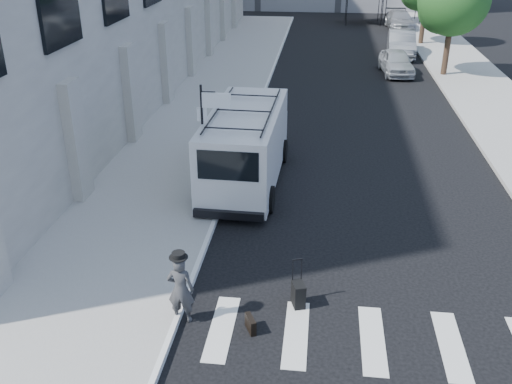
% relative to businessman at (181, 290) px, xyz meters
% --- Properties ---
extents(ground, '(120.00, 120.00, 0.00)m').
position_rel_businessman_xyz_m(ground, '(1.90, 2.83, -0.80)').
color(ground, black).
rests_on(ground, ground).
extents(sidewalk_left, '(4.50, 48.00, 0.15)m').
position_rel_businessman_xyz_m(sidewalk_left, '(-2.35, 18.83, -0.73)').
color(sidewalk_left, gray).
rests_on(sidewalk_left, ground).
extents(sidewalk_right, '(4.00, 56.00, 0.15)m').
position_rel_businessman_xyz_m(sidewalk_right, '(10.90, 22.83, -0.73)').
color(sidewalk_right, gray).
rests_on(sidewalk_right, ground).
extents(sign_pole, '(1.03, 0.07, 3.50)m').
position_rel_businessman_xyz_m(sign_pole, '(-0.46, 6.03, 1.85)').
color(sign_pole, black).
rests_on(sign_pole, sidewalk_left).
extents(tree_near, '(3.80, 3.83, 6.03)m').
position_rel_businessman_xyz_m(tree_near, '(9.40, 22.98, 3.17)').
color(tree_near, black).
rests_on(tree_near, ground).
extents(businessman, '(0.60, 0.40, 1.61)m').
position_rel_businessman_xyz_m(businessman, '(0.00, 0.00, 0.00)').
color(businessman, '#353537').
rests_on(businessman, ground).
extents(briefcase, '(0.30, 0.45, 0.34)m').
position_rel_businessman_xyz_m(briefcase, '(1.52, -0.17, -0.63)').
color(briefcase, black).
rests_on(briefcase, ground).
extents(suitcase, '(0.36, 0.46, 1.13)m').
position_rel_businessman_xyz_m(suitcase, '(2.49, 0.83, -0.50)').
color(suitcase, black).
rests_on(suitcase, ground).
extents(cargo_van, '(2.48, 6.65, 2.46)m').
position_rel_businessman_xyz_m(cargo_van, '(0.41, 7.56, 0.47)').
color(cargo_van, silver).
rests_on(cargo_van, ground).
extents(parked_car_a, '(1.92, 4.11, 1.36)m').
position_rel_businessman_xyz_m(parked_car_a, '(6.90, 23.15, -0.12)').
color(parked_car_a, '#A4A8AC').
rests_on(parked_car_a, ground).
extents(parked_car_b, '(1.97, 4.85, 1.56)m').
position_rel_businessman_xyz_m(parked_car_b, '(7.70, 28.07, -0.02)').
color(parked_car_b, slate).
rests_on(parked_car_b, ground).
extents(parked_car_c, '(2.28, 4.96, 1.40)m').
position_rel_businessman_xyz_m(parked_car_c, '(8.70, 38.29, -0.10)').
color(parked_car_c, gray).
rests_on(parked_car_c, ground).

